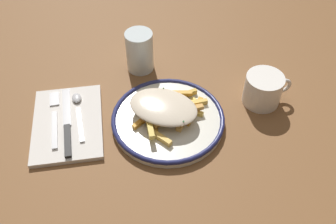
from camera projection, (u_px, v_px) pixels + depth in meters
name	position (u px, v px, depth m)	size (l,w,h in m)	color
ground_plane	(168.00, 122.00, 0.87)	(2.60, 2.60, 0.00)	brown
plate	(168.00, 119.00, 0.87)	(0.26, 0.26, 0.02)	silver
fries_heap	(166.00, 108.00, 0.85)	(0.21, 0.18, 0.04)	gold
napkin	(68.00, 123.00, 0.87)	(0.16, 0.22, 0.01)	silver
fork	(55.00, 119.00, 0.87)	(0.02, 0.18, 0.01)	silver
knife	(67.00, 127.00, 0.85)	(0.02, 0.21, 0.01)	black
spoon	(78.00, 108.00, 0.89)	(0.03, 0.15, 0.01)	silver
water_glass	(140.00, 51.00, 0.97)	(0.07, 0.07, 0.11)	silver
coffee_mug	(263.00, 89.00, 0.89)	(0.11, 0.09, 0.08)	white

